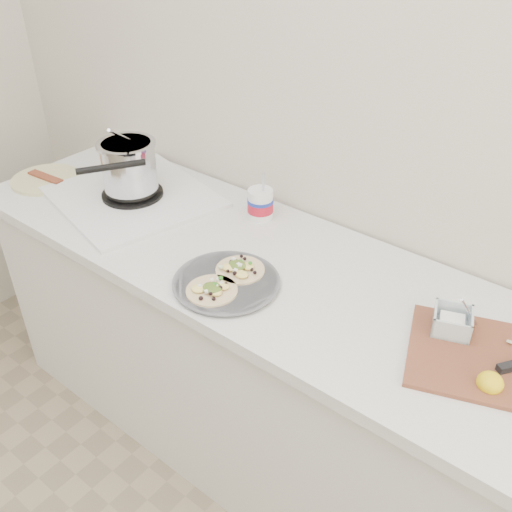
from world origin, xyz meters
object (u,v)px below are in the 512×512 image
Objects in this scene: taco_plate at (226,280)px; tub at (261,201)px; stove at (130,177)px; cutboard at (499,355)px; bacon_plate at (46,179)px.

tub is at bearing 113.70° from taco_plate.
stove reaches higher than tub.
cutboard is at bearing -11.60° from tub.
taco_plate is at bearing -66.30° from tub.
stove is 0.49m from tub.
tub reaches higher than cutboard.
cutboard is at bearing 3.89° from bacon_plate.
stove is 2.07× the size of taco_plate.
tub reaches higher than taco_plate.
stove is 0.64m from taco_plate.
cutboard is (1.33, 0.00, -0.07)m from stove.
cutboard is 1.99× the size of bacon_plate.
stove is at bearing 163.50° from taco_plate.
taco_plate is 0.99m from bacon_plate.
stove is 3.21× the size of tub.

